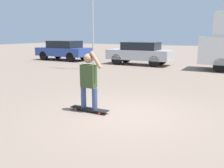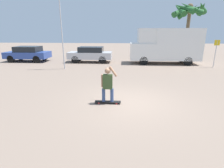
{
  "view_description": "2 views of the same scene",
  "coord_description": "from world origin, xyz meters",
  "px_view_note": "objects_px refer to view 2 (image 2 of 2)",
  "views": [
    {
      "loc": [
        2.6,
        -5.58,
        2.04
      ],
      "look_at": [
        -0.56,
        0.38,
        0.68
      ],
      "focal_mm": 40.0,
      "sensor_mm": 36.0,
      "label": 1
    },
    {
      "loc": [
        -0.28,
        -7.09,
        2.94
      ],
      "look_at": [
        -0.79,
        0.3,
        0.71
      ],
      "focal_mm": 28.0,
      "sensor_mm": 36.0,
      "label": 2
    }
  ],
  "objects_px": {
    "flagpole": "(62,22)",
    "street_sign": "(216,50)",
    "person_skateboarder": "(108,83)",
    "camper_van": "(166,45)",
    "palm_tree_near_van": "(190,11)",
    "skateboard": "(108,102)",
    "parked_car_silver": "(90,54)",
    "parked_car_blue": "(28,53)"
  },
  "relations": [
    {
      "from": "person_skateboarder",
      "to": "camper_van",
      "type": "relative_size",
      "value": 0.24
    },
    {
      "from": "person_skateboarder",
      "to": "parked_car_silver",
      "type": "xyz_separation_m",
      "value": [
        -2.68,
        10.3,
        -0.1
      ]
    },
    {
      "from": "camper_van",
      "to": "parked_car_blue",
      "type": "relative_size",
      "value": 1.5
    },
    {
      "from": "flagpole",
      "to": "street_sign",
      "type": "bearing_deg",
      "value": 6.88
    },
    {
      "from": "palm_tree_near_van",
      "to": "skateboard",
      "type": "bearing_deg",
      "value": -116.82
    },
    {
      "from": "skateboard",
      "to": "camper_van",
      "type": "height_order",
      "value": "camper_van"
    },
    {
      "from": "palm_tree_near_van",
      "to": "flagpole",
      "type": "relative_size",
      "value": 1.02
    },
    {
      "from": "person_skateboarder",
      "to": "camper_van",
      "type": "distance_m",
      "value": 11.12
    },
    {
      "from": "palm_tree_near_van",
      "to": "person_skateboarder",
      "type": "bearing_deg",
      "value": -116.82
    },
    {
      "from": "palm_tree_near_van",
      "to": "parked_car_silver",
      "type": "bearing_deg",
      "value": -148.47
    },
    {
      "from": "parked_car_silver",
      "to": "flagpole",
      "type": "distance_m",
      "value": 4.68
    },
    {
      "from": "parked_car_blue",
      "to": "camper_van",
      "type": "bearing_deg",
      "value": -1.03
    },
    {
      "from": "flagpole",
      "to": "palm_tree_near_van",
      "type": "bearing_deg",
      "value": 39.05
    },
    {
      "from": "skateboard",
      "to": "parked_car_silver",
      "type": "height_order",
      "value": "parked_car_silver"
    },
    {
      "from": "person_skateboarder",
      "to": "flagpole",
      "type": "height_order",
      "value": "flagpole"
    },
    {
      "from": "parked_car_silver",
      "to": "flagpole",
      "type": "xyz_separation_m",
      "value": [
        -1.44,
        -3.43,
        2.83
      ]
    },
    {
      "from": "skateboard",
      "to": "parked_car_blue",
      "type": "xyz_separation_m",
      "value": [
        -9.12,
        10.35,
        0.74
      ]
    },
    {
      "from": "person_skateboarder",
      "to": "palm_tree_near_van",
      "type": "relative_size",
      "value": 0.23
    },
    {
      "from": "person_skateboarder",
      "to": "flagpole",
      "type": "relative_size",
      "value": 0.24
    },
    {
      "from": "street_sign",
      "to": "camper_van",
      "type": "bearing_deg",
      "value": 154.67
    },
    {
      "from": "palm_tree_near_van",
      "to": "street_sign",
      "type": "relative_size",
      "value": 2.87
    },
    {
      "from": "skateboard",
      "to": "flagpole",
      "type": "distance_m",
      "value": 8.77
    },
    {
      "from": "person_skateboarder",
      "to": "parked_car_silver",
      "type": "distance_m",
      "value": 10.65
    },
    {
      "from": "skateboard",
      "to": "street_sign",
      "type": "relative_size",
      "value": 0.48
    },
    {
      "from": "parked_car_silver",
      "to": "palm_tree_near_van",
      "type": "height_order",
      "value": "palm_tree_near_van"
    },
    {
      "from": "parked_car_blue",
      "to": "flagpole",
      "type": "height_order",
      "value": "flagpole"
    },
    {
      "from": "skateboard",
      "to": "parked_car_blue",
      "type": "distance_m",
      "value": 13.81
    },
    {
      "from": "skateboard",
      "to": "camper_van",
      "type": "bearing_deg",
      "value": 65.66
    },
    {
      "from": "street_sign",
      "to": "palm_tree_near_van",
      "type": "bearing_deg",
      "value": 86.77
    },
    {
      "from": "parked_car_silver",
      "to": "palm_tree_near_van",
      "type": "bearing_deg",
      "value": 31.53
    },
    {
      "from": "person_skateboarder",
      "to": "flagpole",
      "type": "bearing_deg",
      "value": 121.0
    },
    {
      "from": "skateboard",
      "to": "camper_van",
      "type": "relative_size",
      "value": 0.17
    },
    {
      "from": "skateboard",
      "to": "person_skateboarder",
      "type": "xyz_separation_m",
      "value": [
        -0.0,
        0.0,
        0.84
      ]
    },
    {
      "from": "skateboard",
      "to": "palm_tree_near_van",
      "type": "bearing_deg",
      "value": 63.18
    },
    {
      "from": "person_skateboarder",
      "to": "street_sign",
      "type": "xyz_separation_m",
      "value": [
        8.25,
        8.36,
        0.56
      ]
    },
    {
      "from": "camper_van",
      "to": "flagpole",
      "type": "distance_m",
      "value": 9.47
    },
    {
      "from": "skateboard",
      "to": "palm_tree_near_van",
      "type": "relative_size",
      "value": 0.17
    },
    {
      "from": "parked_car_silver",
      "to": "person_skateboarder",
      "type": "bearing_deg",
      "value": -75.4
    },
    {
      "from": "palm_tree_near_van",
      "to": "street_sign",
      "type": "xyz_separation_m",
      "value": [
        -0.51,
        -8.96,
        -3.97
      ]
    },
    {
      "from": "person_skateboarder",
      "to": "parked_car_blue",
      "type": "distance_m",
      "value": 13.79
    },
    {
      "from": "skateboard",
      "to": "person_skateboarder",
      "type": "bearing_deg",
      "value": 180.0
    },
    {
      "from": "person_skateboarder",
      "to": "street_sign",
      "type": "bearing_deg",
      "value": 45.38
    }
  ]
}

